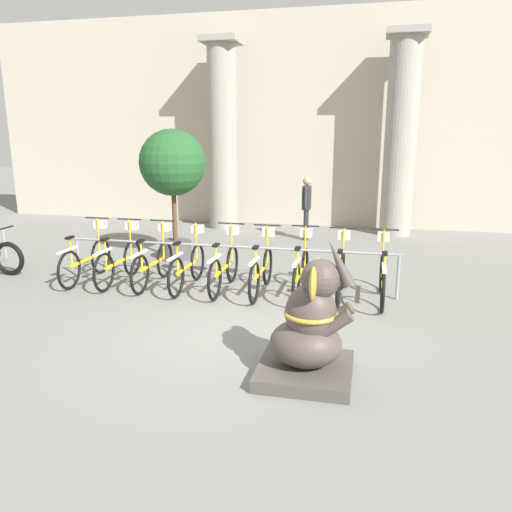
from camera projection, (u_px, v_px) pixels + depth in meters
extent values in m
plane|color=slate|center=(236.00, 333.00, 6.81)|extent=(60.00, 60.00, 0.00)
cube|color=#BCB29E|center=(313.00, 121.00, 14.24)|extent=(20.00, 0.20, 6.00)
cylinder|color=gray|center=(223.00, 139.00, 13.93)|extent=(0.82, 0.82, 5.00)
cube|color=gray|center=(222.00, 40.00, 13.32)|extent=(1.02, 1.02, 0.16)
cylinder|color=gray|center=(401.00, 140.00, 12.89)|extent=(0.82, 0.82, 5.00)
cube|color=gray|center=(408.00, 32.00, 12.28)|extent=(1.02, 1.02, 0.16)
cylinder|color=gray|center=(78.00, 258.00, 9.34)|extent=(0.05, 0.05, 0.75)
cylinder|color=gray|center=(398.00, 277.00, 8.09)|extent=(0.05, 0.05, 0.75)
cylinder|color=gray|center=(226.00, 246.00, 8.62)|extent=(5.88, 0.04, 0.04)
torus|color=black|center=(101.00, 256.00, 9.65)|extent=(0.05, 0.69, 0.69)
torus|color=black|center=(69.00, 270.00, 8.64)|extent=(0.05, 0.69, 0.69)
cube|color=yellow|center=(86.00, 260.00, 9.13)|extent=(0.04, 0.97, 0.04)
cube|color=silver|center=(67.00, 250.00, 8.56)|extent=(0.06, 0.57, 0.03)
cylinder|color=yellow|center=(71.00, 254.00, 8.67)|extent=(0.03, 0.03, 0.54)
cube|color=black|center=(70.00, 238.00, 8.60)|extent=(0.08, 0.18, 0.04)
cylinder|color=yellow|center=(98.00, 237.00, 9.52)|extent=(0.03, 0.03, 0.75)
cylinder|color=black|center=(97.00, 218.00, 9.43)|extent=(0.48, 0.03, 0.03)
cube|color=silver|center=(100.00, 224.00, 9.56)|extent=(0.20, 0.16, 0.14)
torus|color=black|center=(132.00, 258.00, 9.51)|extent=(0.05, 0.69, 0.69)
torus|color=black|center=(104.00, 272.00, 8.50)|extent=(0.05, 0.69, 0.69)
cube|color=yellow|center=(119.00, 262.00, 8.99)|extent=(0.04, 0.97, 0.04)
cube|color=silver|center=(102.00, 252.00, 8.42)|extent=(0.06, 0.57, 0.03)
cylinder|color=yellow|center=(106.00, 256.00, 8.53)|extent=(0.03, 0.03, 0.54)
cube|color=black|center=(105.00, 239.00, 8.46)|extent=(0.08, 0.18, 0.04)
cylinder|color=yellow|center=(130.00, 239.00, 9.38)|extent=(0.03, 0.03, 0.75)
cylinder|color=black|center=(129.00, 219.00, 9.29)|extent=(0.48, 0.03, 0.03)
cube|color=silver|center=(132.00, 226.00, 9.42)|extent=(0.20, 0.16, 0.14)
torus|color=black|center=(165.00, 260.00, 9.37)|extent=(0.05, 0.69, 0.69)
torus|color=black|center=(140.00, 275.00, 8.36)|extent=(0.05, 0.69, 0.69)
cube|color=yellow|center=(153.00, 264.00, 8.85)|extent=(0.04, 0.97, 0.04)
cube|color=silver|center=(139.00, 254.00, 8.28)|extent=(0.06, 0.57, 0.03)
cylinder|color=yellow|center=(142.00, 258.00, 8.39)|extent=(0.03, 0.03, 0.54)
cube|color=black|center=(141.00, 241.00, 8.32)|extent=(0.08, 0.18, 0.04)
cylinder|color=yellow|center=(163.00, 240.00, 9.24)|extent=(0.03, 0.03, 0.75)
cylinder|color=black|center=(162.00, 221.00, 9.16)|extent=(0.48, 0.03, 0.03)
cube|color=silver|center=(165.00, 227.00, 9.28)|extent=(0.20, 0.16, 0.14)
torus|color=black|center=(198.00, 262.00, 9.20)|extent=(0.05, 0.69, 0.69)
torus|color=black|center=(176.00, 278.00, 8.19)|extent=(0.05, 0.69, 0.69)
cube|color=yellow|center=(187.00, 267.00, 8.68)|extent=(0.04, 0.97, 0.04)
cube|color=silver|center=(175.00, 256.00, 8.10)|extent=(0.06, 0.57, 0.03)
cylinder|color=yellow|center=(178.00, 260.00, 8.22)|extent=(0.03, 0.03, 0.54)
cube|color=black|center=(177.00, 243.00, 8.15)|extent=(0.08, 0.18, 0.04)
cylinder|color=yellow|center=(196.00, 243.00, 9.07)|extent=(0.03, 0.03, 0.75)
cylinder|color=black|center=(196.00, 222.00, 8.98)|extent=(0.48, 0.03, 0.03)
cube|color=silver|center=(198.00, 229.00, 9.11)|extent=(0.20, 0.16, 0.14)
torus|color=black|center=(232.00, 264.00, 9.07)|extent=(0.05, 0.69, 0.69)
torus|color=black|center=(215.00, 280.00, 8.06)|extent=(0.05, 0.69, 0.69)
cube|color=yellow|center=(224.00, 269.00, 8.55)|extent=(0.04, 0.97, 0.04)
cube|color=silver|center=(214.00, 258.00, 7.98)|extent=(0.06, 0.57, 0.03)
cylinder|color=yellow|center=(216.00, 262.00, 8.09)|extent=(0.03, 0.03, 0.54)
cube|color=black|center=(216.00, 245.00, 8.02)|extent=(0.08, 0.18, 0.04)
cylinder|color=yellow|center=(231.00, 244.00, 8.94)|extent=(0.03, 0.03, 0.75)
cylinder|color=black|center=(231.00, 223.00, 8.85)|extent=(0.48, 0.03, 0.03)
cube|color=silver|center=(233.00, 230.00, 8.98)|extent=(0.20, 0.16, 0.14)
torus|color=black|center=(268.00, 266.00, 8.91)|extent=(0.05, 0.69, 0.69)
torus|color=black|center=(254.00, 283.00, 7.90)|extent=(0.05, 0.69, 0.69)
cube|color=yellow|center=(261.00, 271.00, 8.39)|extent=(0.04, 0.97, 0.04)
cube|color=silver|center=(254.00, 261.00, 7.81)|extent=(0.06, 0.57, 0.03)
cylinder|color=yellow|center=(256.00, 265.00, 7.93)|extent=(0.03, 0.03, 0.54)
cube|color=black|center=(256.00, 247.00, 7.86)|extent=(0.08, 0.18, 0.04)
cylinder|color=yellow|center=(267.00, 246.00, 8.78)|extent=(0.03, 0.03, 0.75)
cylinder|color=black|center=(267.00, 225.00, 8.69)|extent=(0.48, 0.03, 0.03)
cube|color=silver|center=(268.00, 232.00, 8.82)|extent=(0.20, 0.16, 0.14)
torus|color=black|center=(305.00, 267.00, 8.83)|extent=(0.05, 0.69, 0.69)
torus|color=black|center=(296.00, 284.00, 7.82)|extent=(0.05, 0.69, 0.69)
cube|color=yellow|center=(301.00, 272.00, 8.32)|extent=(0.04, 0.97, 0.04)
cube|color=silver|center=(297.00, 262.00, 7.74)|extent=(0.06, 0.57, 0.03)
cylinder|color=yellow|center=(297.00, 266.00, 7.85)|extent=(0.03, 0.03, 0.54)
cube|color=black|center=(298.00, 248.00, 7.79)|extent=(0.08, 0.18, 0.04)
cylinder|color=yellow|center=(305.00, 247.00, 8.71)|extent=(0.03, 0.03, 0.75)
cylinder|color=black|center=(306.00, 226.00, 8.62)|extent=(0.48, 0.03, 0.03)
cube|color=silver|center=(306.00, 233.00, 8.74)|extent=(0.20, 0.16, 0.14)
torus|color=black|center=(342.00, 270.00, 8.64)|extent=(0.05, 0.69, 0.69)
torus|color=black|center=(338.00, 288.00, 7.63)|extent=(0.05, 0.69, 0.69)
cube|color=yellow|center=(341.00, 276.00, 8.12)|extent=(0.04, 0.97, 0.04)
cube|color=silver|center=(339.00, 265.00, 7.55)|extent=(0.06, 0.57, 0.03)
cylinder|color=yellow|center=(339.00, 270.00, 7.66)|extent=(0.03, 0.03, 0.54)
cube|color=black|center=(340.00, 251.00, 7.59)|extent=(0.08, 0.18, 0.04)
cylinder|color=yellow|center=(343.00, 250.00, 8.51)|extent=(0.03, 0.03, 0.75)
cylinder|color=black|center=(344.00, 228.00, 8.42)|extent=(0.48, 0.03, 0.03)
cube|color=silver|center=(344.00, 235.00, 8.55)|extent=(0.20, 0.16, 0.14)
torus|color=black|center=(382.00, 272.00, 8.51)|extent=(0.05, 0.69, 0.69)
torus|color=black|center=(383.00, 291.00, 7.50)|extent=(0.05, 0.69, 0.69)
cube|color=yellow|center=(382.00, 278.00, 7.99)|extent=(0.04, 0.97, 0.04)
cube|color=silver|center=(384.00, 268.00, 7.41)|extent=(0.06, 0.57, 0.03)
cylinder|color=yellow|center=(384.00, 272.00, 7.53)|extent=(0.03, 0.03, 0.54)
cube|color=black|center=(385.00, 253.00, 7.46)|extent=(0.08, 0.18, 0.04)
cylinder|color=yellow|center=(383.00, 251.00, 8.38)|extent=(0.03, 0.03, 0.75)
cylinder|color=black|center=(384.00, 229.00, 8.29)|extent=(0.48, 0.03, 0.03)
cube|color=silver|center=(384.00, 237.00, 8.42)|extent=(0.20, 0.16, 0.14)
cube|color=#4C4742|center=(305.00, 371.00, 5.56)|extent=(1.03, 1.03, 0.14)
ellipsoid|color=#4C423D|center=(306.00, 343.00, 5.48)|extent=(0.80, 0.70, 0.52)
ellipsoid|color=#4C423D|center=(311.00, 313.00, 5.39)|extent=(0.56, 0.52, 0.66)
sphere|color=#4C423D|center=(321.00, 279.00, 5.27)|extent=(0.42, 0.42, 0.42)
ellipsoid|color=#B79333|center=(317.00, 273.00, 5.48)|extent=(0.08, 0.30, 0.36)
ellipsoid|color=#B79333|center=(313.00, 284.00, 5.08)|extent=(0.08, 0.30, 0.36)
cone|color=#4C423D|center=(339.00, 263.00, 5.19)|extent=(0.36, 0.15, 0.53)
cylinder|color=#4C423D|center=(335.00, 318.00, 5.46)|extent=(0.42, 0.14, 0.37)
cylinder|color=#4C423D|center=(334.00, 325.00, 5.24)|extent=(0.42, 0.14, 0.37)
torus|color=#B79333|center=(311.00, 313.00, 5.39)|extent=(0.59, 0.59, 0.05)
torus|color=black|center=(9.00, 258.00, 9.52)|extent=(0.66, 0.09, 0.66)
cylinder|color=#99999E|center=(5.00, 244.00, 9.46)|extent=(0.04, 0.04, 0.56)
cylinder|color=black|center=(3.00, 228.00, 9.39)|extent=(0.03, 0.55, 0.03)
cylinder|color=#28282D|center=(306.00, 224.00, 12.82)|extent=(0.11, 0.11, 0.78)
cylinder|color=#28282D|center=(306.00, 225.00, 12.65)|extent=(0.11, 0.11, 0.78)
cube|color=#333338|center=(307.00, 198.00, 12.57)|extent=(0.20, 0.32, 0.59)
sphere|color=tan|center=(307.00, 181.00, 12.47)|extent=(0.21, 0.21, 0.21)
cylinder|color=#333338|center=(308.00, 196.00, 12.75)|extent=(0.07, 0.07, 0.53)
cylinder|color=#333338|center=(306.00, 198.00, 12.38)|extent=(0.07, 0.07, 0.53)
cylinder|color=#4C4C4C|center=(176.00, 250.00, 10.82)|extent=(0.67, 0.67, 0.40)
cylinder|color=brown|center=(175.00, 215.00, 10.64)|extent=(0.10, 0.10, 1.11)
sphere|color=#235628|center=(172.00, 163.00, 10.37)|extent=(1.38, 1.38, 1.38)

